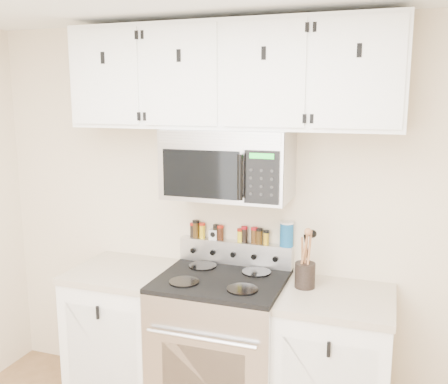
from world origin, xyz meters
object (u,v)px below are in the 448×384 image
at_px(microwave, 228,164).
at_px(utensil_crock, 305,273).
at_px(range, 221,348).
at_px(salt_canister, 287,234).

height_order(microwave, utensil_crock, microwave).
xyz_separation_m(range, salt_canister, (0.34, 0.28, 0.69)).
distance_m(range, utensil_crock, 0.72).
bearing_deg(salt_canister, range, -140.11).
height_order(utensil_crock, salt_canister, utensil_crock).
bearing_deg(range, microwave, 89.77).
xyz_separation_m(range, utensil_crock, (0.49, 0.08, 0.52)).
distance_m(range, microwave, 1.15).
height_order(range, utensil_crock, utensil_crock).
bearing_deg(microwave, utensil_crock, -5.15).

